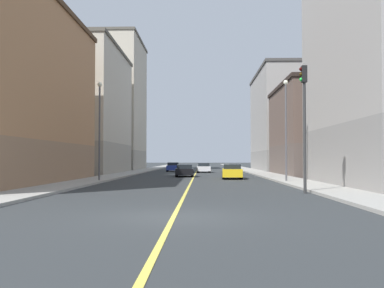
# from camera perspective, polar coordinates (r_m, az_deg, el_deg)

# --- Properties ---
(ground_plane) EXTENTS (400.00, 400.00, 0.00)m
(ground_plane) POSITION_cam_1_polar(r_m,az_deg,el_deg) (14.13, -2.40, -9.45)
(ground_plane) COLOR #2E3133
(ground_plane) RESTS_ON ground
(sidewalk_left) EXTENTS (2.82, 168.00, 0.15)m
(sidewalk_left) POSITION_cam_1_polar(r_m,az_deg,el_deg) (63.42, 8.01, -3.53)
(sidewalk_left) COLOR #9E9B93
(sidewalk_left) RESTS_ON ground
(sidewalk_right) EXTENTS (2.82, 168.00, 0.15)m
(sidewalk_right) POSITION_cam_1_polar(r_m,az_deg,el_deg) (63.66, -6.83, -3.53)
(sidewalk_right) COLOR #9E9B93
(sidewalk_right) RESTS_ON ground
(lane_center_stripe) EXTENTS (0.16, 154.00, 0.01)m
(lane_center_stripe) POSITION_cam_1_polar(r_m,az_deg,el_deg) (63.01, 0.58, -3.62)
(lane_center_stripe) COLOR #E5D14C
(lane_center_stripe) RESTS_ON ground
(building_left_mid) EXTENTS (8.34, 15.61, 10.17)m
(building_left_mid) POSITION_cam_1_polar(r_m,az_deg,el_deg) (51.37, 15.72, 1.75)
(building_left_mid) COLOR brown
(building_left_mid) RESTS_ON ground
(building_left_far) EXTENTS (8.34, 20.39, 15.56)m
(building_left_far) POSITION_cam_1_polar(r_m,az_deg,el_deg) (70.80, 11.75, 2.91)
(building_left_far) COLOR gray
(building_left_far) RESTS_ON ground
(building_right_corner) EXTENTS (8.34, 23.06, 13.62)m
(building_right_corner) POSITION_cam_1_polar(r_m,az_deg,el_deg) (34.48, -23.71, 6.51)
(building_right_corner) COLOR #8F6B4F
(building_right_corner) RESTS_ON ground
(building_right_midblock) EXTENTS (8.34, 18.46, 15.87)m
(building_right_midblock) POSITION_cam_1_polar(r_m,az_deg,el_deg) (57.23, -13.35, 4.22)
(building_right_midblock) COLOR #9D9688
(building_right_midblock) RESTS_ON ground
(building_right_distant) EXTENTS (8.34, 15.58, 22.08)m
(building_right_distant) POSITION_cam_1_polar(r_m,az_deg,el_deg) (75.70, -9.71, 5.06)
(building_right_distant) COLOR #9D9688
(building_right_distant) RESTS_ON ground
(traffic_light_left_near) EXTENTS (0.40, 0.32, 6.86)m
(traffic_light_left_near) POSITION_cam_1_polar(r_m,az_deg,el_deg) (24.26, 14.39, 4.09)
(traffic_light_left_near) COLOR #2D2D2D
(traffic_light_left_near) RESTS_ON ground
(street_lamp_left_near) EXTENTS (0.36, 0.36, 7.83)m
(street_lamp_left_near) POSITION_cam_1_polar(r_m,az_deg,el_deg) (34.75, 12.13, 3.03)
(street_lamp_left_near) COLOR #4C4C51
(street_lamp_left_near) RESTS_ON ground
(street_lamp_right_near) EXTENTS (0.36, 0.36, 7.87)m
(street_lamp_right_near) POSITION_cam_1_polar(r_m,az_deg,el_deg) (35.97, -11.95, 2.90)
(street_lamp_right_near) COLOR #4C4C51
(street_lamp_right_near) RESTS_ON ground
(car_white) EXTENTS (1.91, 4.32, 1.29)m
(car_white) POSITION_cam_1_polar(r_m,az_deg,el_deg) (59.37, 1.50, -3.11)
(car_white) COLOR white
(car_white) RESTS_ON ground
(car_black) EXTENTS (1.90, 4.35, 1.27)m
(car_black) POSITION_cam_1_polar(r_m,az_deg,el_deg) (45.50, -0.96, -3.48)
(car_black) COLOR black
(car_black) RESTS_ON ground
(car_blue) EXTENTS (1.98, 3.99, 1.32)m
(car_blue) POSITION_cam_1_polar(r_m,az_deg,el_deg) (64.37, -2.47, -3.01)
(car_blue) COLOR #23389E
(car_blue) RESTS_ON ground
(car_yellow) EXTENTS (1.99, 4.48, 1.35)m
(car_yellow) POSITION_cam_1_polar(r_m,az_deg,el_deg) (40.74, 5.25, -3.60)
(car_yellow) COLOR gold
(car_yellow) RESTS_ON ground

